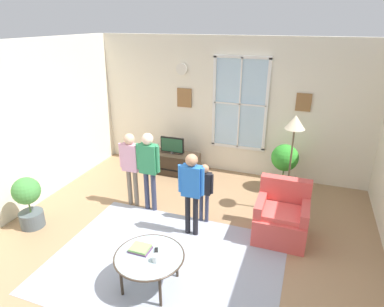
{
  "coord_description": "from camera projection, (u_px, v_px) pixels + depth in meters",
  "views": [
    {
      "loc": [
        1.56,
        -3.49,
        3.1
      ],
      "look_at": [
        -0.05,
        0.98,
        1.17
      ],
      "focal_mm": 31.03,
      "sensor_mm": 36.0,
      "label": 1
    }
  ],
  "objects": [
    {
      "name": "person_green_shirt",
      "position": [
        149.0,
        163.0,
        5.51
      ],
      "size": [
        0.42,
        0.19,
        1.41
      ],
      "color": "#333851",
      "rests_on": "ground_plane"
    },
    {
      "name": "coffee_table",
      "position": [
        149.0,
        257.0,
        4.01
      ],
      "size": [
        0.86,
        0.86,
        0.46
      ],
      "color": "#99B2B7",
      "rests_on": "ground_plane"
    },
    {
      "name": "person_black_shirt",
      "position": [
        204.0,
        187.0,
        5.26
      ],
      "size": [
        0.31,
        0.14,
        1.02
      ],
      "color": "#333851",
      "rests_on": "ground_plane"
    },
    {
      "name": "person_pink_shirt",
      "position": [
        131.0,
        162.0,
        5.67
      ],
      "size": [
        0.41,
        0.18,
        1.34
      ],
      "color": "#726656",
      "rests_on": "ground_plane"
    },
    {
      "name": "book_stack",
      "position": [
        140.0,
        249.0,
        4.08
      ],
      "size": [
        0.25,
        0.2,
        0.05
      ],
      "color": "#673E6F",
      "rests_on": "coffee_table"
    },
    {
      "name": "potted_plant_corner",
      "position": [
        28.0,
        200.0,
        5.18
      ],
      "size": [
        0.43,
        0.43,
        0.85
      ],
      "color": "#4C565B",
      "rests_on": "ground_plane"
    },
    {
      "name": "floor_lamp",
      "position": [
        294.0,
        132.0,
        5.24
      ],
      "size": [
        0.32,
        0.32,
        1.72
      ],
      "color": "black",
      "rests_on": "ground_plane"
    },
    {
      "name": "television",
      "position": [
        172.0,
        145.0,
        7.0
      ],
      "size": [
        0.52,
        0.08,
        0.36
      ],
      "color": "#4C4C4C",
      "rests_on": "tv_stand"
    },
    {
      "name": "remote_near_books",
      "position": [
        156.0,
        252.0,
        4.05
      ],
      "size": [
        0.1,
        0.14,
        0.02
      ],
      "primitive_type": "cube",
      "rotation": [
        0.0,
        0.0,
        0.46
      ],
      "color": "black",
      "rests_on": "coffee_table"
    },
    {
      "name": "cup",
      "position": [
        156.0,
        258.0,
        3.88
      ],
      "size": [
        0.09,
        0.09,
        0.09
      ],
      "primitive_type": "cylinder",
      "color": "white",
      "rests_on": "coffee_table"
    },
    {
      "name": "potted_plant_by_window",
      "position": [
        284.0,
        161.0,
        6.27
      ],
      "size": [
        0.51,
        0.51,
        0.94
      ],
      "color": "#4C565B",
      "rests_on": "ground_plane"
    },
    {
      "name": "area_rug",
      "position": [
        166.0,
        262.0,
        4.55
      ],
      "size": [
        3.11,
        2.34,
        0.01
      ],
      "primitive_type": "cube",
      "color": "#999EAD",
      "rests_on": "ground_plane"
    },
    {
      "name": "armchair",
      "position": [
        281.0,
        218.0,
        5.0
      ],
      "size": [
        0.76,
        0.74,
        0.87
      ],
      "color": "#D14C47",
      "rests_on": "ground_plane"
    },
    {
      "name": "back_wall",
      "position": [
        229.0,
        107.0,
        6.86
      ],
      "size": [
        5.68,
        0.17,
        2.82
      ],
      "color": "silver",
      "rests_on": "ground_plane"
    },
    {
      "name": "ground_plane",
      "position": [
        172.0,
        255.0,
        4.7
      ],
      "size": [
        6.28,
        6.66,
        0.02
      ],
      "primitive_type": "cube",
      "color": "#9E7A56"
    },
    {
      "name": "tv_stand",
      "position": [
        173.0,
        163.0,
        7.15
      ],
      "size": [
        1.14,
        0.48,
        0.45
      ],
      "color": "#2D2319",
      "rests_on": "ground_plane"
    },
    {
      "name": "person_blue_shirt",
      "position": [
        192.0,
        186.0,
        4.86
      ],
      "size": [
        0.4,
        0.18,
        1.34
      ],
      "color": "black",
      "rests_on": "ground_plane"
    }
  ]
}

